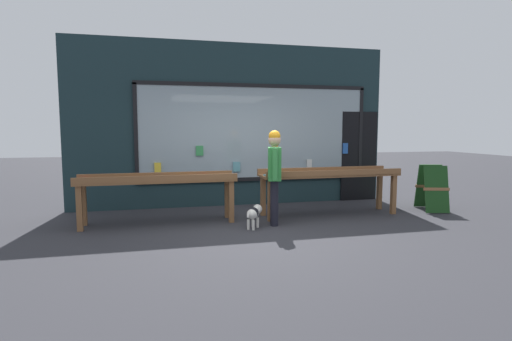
{
  "coord_description": "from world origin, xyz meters",
  "views": [
    {
      "loc": [
        -1.6,
        -6.36,
        1.69
      ],
      "look_at": [
        0.11,
        0.68,
        0.94
      ],
      "focal_mm": 28.0,
      "sensor_mm": 36.0,
      "label": 1
    }
  ],
  "objects_px": {
    "display_table_left": "(158,184)",
    "small_dog": "(254,213)",
    "person_browsing": "(274,170)",
    "display_table_right": "(329,177)",
    "sandwich_board_sign": "(432,188)"
  },
  "relations": [
    {
      "from": "person_browsing",
      "to": "sandwich_board_sign",
      "type": "bearing_deg",
      "value": -68.72
    },
    {
      "from": "person_browsing",
      "to": "display_table_left",
      "type": "bearing_deg",
      "value": 88.52
    },
    {
      "from": "display_table_left",
      "to": "small_dog",
      "type": "xyz_separation_m",
      "value": [
        1.58,
        -0.71,
        -0.46
      ]
    },
    {
      "from": "display_table_left",
      "to": "person_browsing",
      "type": "relative_size",
      "value": 1.66
    },
    {
      "from": "display_table_right",
      "to": "small_dog",
      "type": "bearing_deg",
      "value": -157.32
    },
    {
      "from": "display_table_left",
      "to": "person_browsing",
      "type": "bearing_deg",
      "value": -15.63
    },
    {
      "from": "person_browsing",
      "to": "small_dog",
      "type": "distance_m",
      "value": 0.84
    },
    {
      "from": "display_table_right",
      "to": "small_dog",
      "type": "xyz_separation_m",
      "value": [
        -1.69,
        -0.71,
        -0.48
      ]
    },
    {
      "from": "display_table_left",
      "to": "sandwich_board_sign",
      "type": "bearing_deg",
      "value": -1.16
    },
    {
      "from": "small_dog",
      "to": "display_table_left",
      "type": "bearing_deg",
      "value": 101.48
    },
    {
      "from": "display_table_left",
      "to": "display_table_right",
      "type": "height_order",
      "value": "display_table_right"
    },
    {
      "from": "person_browsing",
      "to": "sandwich_board_sign",
      "type": "xyz_separation_m",
      "value": [
        3.55,
        0.44,
        -0.5
      ]
    },
    {
      "from": "small_dog",
      "to": "sandwich_board_sign",
      "type": "height_order",
      "value": "sandwich_board_sign"
    },
    {
      "from": "small_dog",
      "to": "display_table_right",
      "type": "bearing_deg",
      "value": -31.67
    },
    {
      "from": "display_table_left",
      "to": "small_dog",
      "type": "distance_m",
      "value": 1.8
    }
  ]
}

